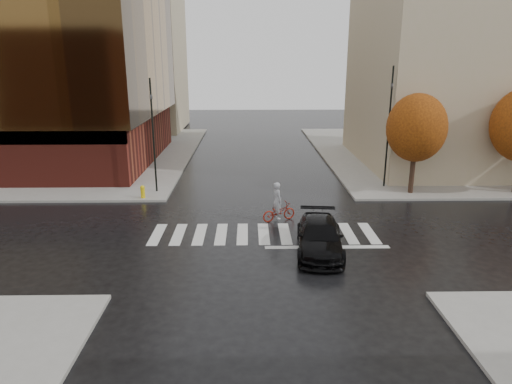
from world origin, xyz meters
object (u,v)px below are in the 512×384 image
cyclist (278,208)px  traffic_light_ne (389,118)px  traffic_light_nw (153,128)px  sedan (320,237)px  fire_hydrant (143,191)px

cyclist → traffic_light_ne: (7.82, 6.50, 4.12)m
cyclist → traffic_light_nw: bearing=31.1°
traffic_light_ne → sedan: bearing=74.8°
traffic_light_nw → fire_hydrant: 4.12m
sedan → fire_hydrant: 13.04m
traffic_light_nw → fire_hydrant: size_ratio=8.95×
sedan → traffic_light_nw: size_ratio=0.69×
cyclist → fire_hydrant: 9.30m
cyclist → traffic_light_nw: traffic_light_nw is taller
traffic_light_ne → traffic_light_nw: bearing=18.0°
sedan → traffic_light_ne: 13.11m
traffic_light_nw → fire_hydrant: traffic_light_nw is taller
traffic_light_ne → cyclist: bearing=54.3°
cyclist → fire_hydrant: bearing=41.0°
cyclist → traffic_light_nw: (-7.82, 5.55, 3.62)m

